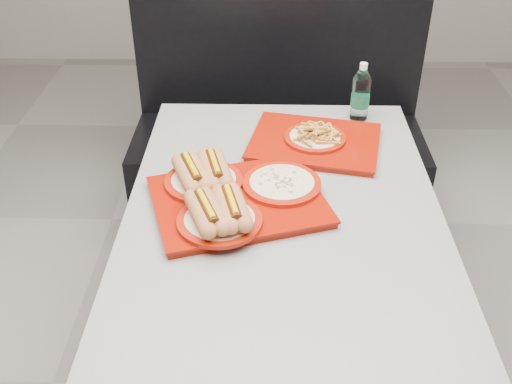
{
  "coord_description": "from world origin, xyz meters",
  "views": [
    {
      "loc": [
        -0.05,
        -1.35,
        1.75
      ],
      "look_at": [
        -0.08,
        -0.0,
        0.83
      ],
      "focal_mm": 42.0,
      "sensor_mm": 36.0,
      "label": 1
    }
  ],
  "objects_px": {
    "tray_far": "(315,139)",
    "water_bottle": "(361,95)",
    "booth_bench": "(278,135)",
    "diner_table": "(282,260)",
    "tray_near": "(231,195)"
  },
  "relations": [
    {
      "from": "booth_bench",
      "to": "tray_far",
      "type": "height_order",
      "value": "booth_bench"
    },
    {
      "from": "tray_near",
      "to": "tray_far",
      "type": "relative_size",
      "value": 1.18
    },
    {
      "from": "diner_table",
      "to": "water_bottle",
      "type": "distance_m",
      "value": 0.71
    },
    {
      "from": "tray_near",
      "to": "water_bottle",
      "type": "distance_m",
      "value": 0.71
    },
    {
      "from": "tray_far",
      "to": "booth_bench",
      "type": "bearing_deg",
      "value": 98.89
    },
    {
      "from": "tray_far",
      "to": "water_bottle",
      "type": "height_order",
      "value": "water_bottle"
    },
    {
      "from": "diner_table",
      "to": "tray_near",
      "type": "height_order",
      "value": "tray_near"
    },
    {
      "from": "booth_bench",
      "to": "water_bottle",
      "type": "bearing_deg",
      "value": -60.52
    },
    {
      "from": "tray_far",
      "to": "diner_table",
      "type": "bearing_deg",
      "value": -105.52
    },
    {
      "from": "diner_table",
      "to": "water_bottle",
      "type": "xyz_separation_m",
      "value": [
        0.28,
        0.6,
        0.26
      ]
    },
    {
      "from": "booth_bench",
      "to": "tray_near",
      "type": "bearing_deg",
      "value": -98.12
    },
    {
      "from": "tray_far",
      "to": "water_bottle",
      "type": "xyz_separation_m",
      "value": [
        0.17,
        0.2,
        0.07
      ]
    },
    {
      "from": "water_bottle",
      "to": "booth_bench",
      "type": "bearing_deg",
      "value": 119.48
    },
    {
      "from": "booth_bench",
      "to": "tray_near",
      "type": "xyz_separation_m",
      "value": [
        -0.15,
        -1.05,
        0.39
      ]
    },
    {
      "from": "water_bottle",
      "to": "diner_table",
      "type": "bearing_deg",
      "value": -115.09
    }
  ]
}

